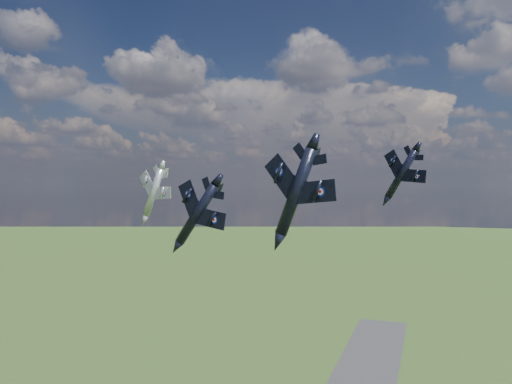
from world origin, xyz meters
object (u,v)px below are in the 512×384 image
(jet_high_navy, at_px, (402,174))
(jet_right_navy, at_px, (296,192))
(jet_lead_navy, at_px, (197,214))
(jet_left_silver, at_px, (154,192))

(jet_high_navy, bearing_deg, jet_right_navy, -77.87)
(jet_lead_navy, height_order, jet_left_silver, jet_left_silver)
(jet_high_navy, xyz_separation_m, jet_left_silver, (-50.62, -0.61, -3.56))
(jet_right_navy, distance_m, jet_high_navy, 41.67)
(jet_right_navy, bearing_deg, jet_left_silver, 152.04)
(jet_high_navy, relative_size, jet_left_silver, 0.90)
(jet_left_silver, bearing_deg, jet_right_navy, -27.10)
(jet_high_navy, height_order, jet_left_silver, jet_high_navy)
(jet_lead_navy, height_order, jet_high_navy, jet_high_navy)
(jet_left_silver, bearing_deg, jet_high_navy, 17.40)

